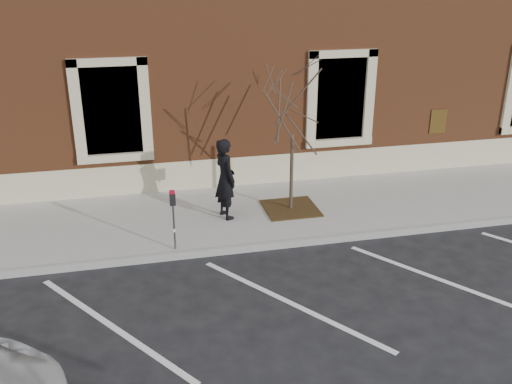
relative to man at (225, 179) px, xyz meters
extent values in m
plane|color=#28282B|center=(0.52, -1.53, -1.12)|extent=(120.00, 120.00, 0.00)
cube|color=#B3AEA8|center=(0.52, 0.22, -1.04)|extent=(40.00, 3.50, 0.15)
cube|color=#9E9E99|center=(0.52, -1.58, -1.04)|extent=(40.00, 0.12, 0.15)
cube|color=brown|center=(0.52, 6.22, 2.88)|extent=(40.00, 8.50, 8.00)
cube|color=beige|center=(0.52, 2.00, -0.57)|extent=(40.00, 0.06, 0.80)
cube|color=black|center=(-2.48, 2.12, 1.28)|extent=(1.40, 0.30, 2.20)
cube|color=beige|center=(-2.48, 1.95, 0.08)|extent=(1.90, 0.20, 0.20)
cube|color=black|center=(3.52, 2.12, 1.28)|extent=(1.40, 0.30, 2.20)
cube|color=beige|center=(3.52, 1.95, 0.08)|extent=(1.90, 0.20, 0.20)
imported|color=black|center=(0.00, 0.00, 0.00)|extent=(0.65, 0.81, 1.94)
cylinder|color=#595B60|center=(-1.35, -1.41, -0.46)|extent=(0.04, 0.04, 1.01)
cube|color=black|center=(-1.35, -1.41, 0.18)|extent=(0.12, 0.09, 0.26)
cube|color=#B80C24|center=(-1.35, -1.41, 0.34)|extent=(0.11, 0.09, 0.06)
cube|color=white|center=(-1.35, -1.45, -0.51)|extent=(0.05, 0.00, 0.07)
cube|color=#3F2B14|center=(1.64, 0.09, -0.95)|extent=(1.30, 1.30, 0.03)
cylinder|color=#4B3B2D|center=(1.64, 0.09, -0.01)|extent=(0.09, 0.09, 1.92)
camera|label=1|loc=(-2.09, -12.30, 4.68)|focal=40.00mm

